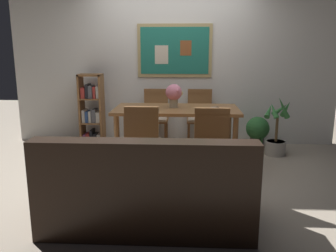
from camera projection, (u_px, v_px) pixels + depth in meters
ground_plane at (169, 171)px, 4.45m from camera, size 12.00×12.00×0.00m
wall_back_with_painting at (174, 63)px, 5.57m from camera, size 5.20×0.14×2.60m
dining_table at (176, 115)px, 4.69m from camera, size 1.67×0.84×0.75m
dining_chair_far_right at (200, 114)px, 5.44m from camera, size 0.40×0.41×0.91m
dining_chair_near_right at (211, 139)px, 3.91m from camera, size 0.40×0.41×0.91m
dining_chair_far_left at (156, 113)px, 5.48m from camera, size 0.40×0.41×0.91m
dining_chair_near_left at (143, 137)px, 3.99m from camera, size 0.40×0.41×0.91m
leather_couch at (147, 192)px, 3.03m from camera, size 1.80×0.84×0.84m
bookshelf at (92, 113)px, 5.50m from camera, size 0.36×0.28×1.15m
potted_ivy at (258, 131)px, 5.38m from camera, size 0.36×0.36×0.56m
potted_palm at (277, 135)px, 5.07m from camera, size 0.39×0.38×0.89m
flower_vase at (174, 94)px, 4.69m from camera, size 0.23×0.22×0.32m
tv_remote at (214, 108)px, 4.61m from camera, size 0.15×0.13×0.02m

